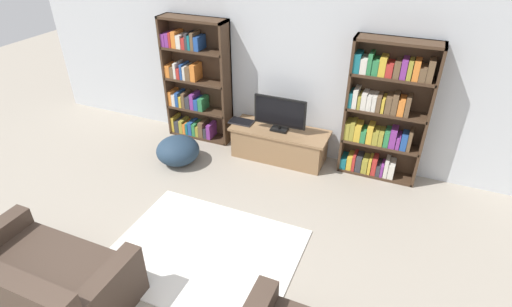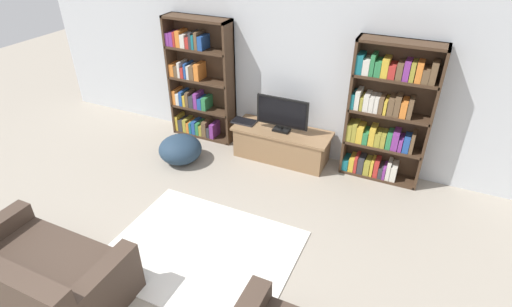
{
  "view_description": "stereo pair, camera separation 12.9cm",
  "coord_description": "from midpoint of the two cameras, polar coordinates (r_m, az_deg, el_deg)",
  "views": [
    {
      "loc": [
        1.55,
        -0.92,
        3.21
      ],
      "look_at": [
        -0.04,
        2.82,
        0.7
      ],
      "focal_mm": 28.0,
      "sensor_mm": 36.0,
      "label": 1
    },
    {
      "loc": [
        1.67,
        -0.87,
        3.21
      ],
      "look_at": [
        -0.04,
        2.82,
        0.7
      ],
      "focal_mm": 28.0,
      "sensor_mm": 36.0,
      "label": 2
    }
  ],
  "objects": [
    {
      "name": "television",
      "position": [
        5.65,
        2.76,
        5.73
      ],
      "size": [
        0.76,
        0.16,
        0.51
      ],
      "color": "black",
      "rests_on": "tv_stand"
    },
    {
      "name": "couch_left_sectional",
      "position": [
        4.38,
        -28.97,
        -15.85
      ],
      "size": [
        1.59,
        0.91,
        0.75
      ],
      "color": "#423328",
      "rests_on": "ground_plane"
    },
    {
      "name": "bookshelf_right",
      "position": [
        5.46,
        17.13,
        5.51
      ],
      "size": [
        1.04,
        0.3,
        1.9
      ],
      "color": "#422D1E",
      "rests_on": "ground_plane"
    },
    {
      "name": "area_rug",
      "position": [
        4.52,
        -8.25,
        -13.82
      ],
      "size": [
        1.99,
        1.57,
        0.02
      ],
      "color": "white",
      "rests_on": "ground_plane"
    },
    {
      "name": "wall_back",
      "position": [
        5.7,
        5.36,
        11.98
      ],
      "size": [
        8.8,
        0.06,
        2.6
      ],
      "color": "silver",
      "rests_on": "ground_plane"
    },
    {
      "name": "beanbag_ottoman",
      "position": [
        5.92,
        -11.7,
        0.43
      ],
      "size": [
        0.62,
        0.62,
        0.4
      ],
      "primitive_type": "ellipsoid",
      "color": "#23384C",
      "rests_on": "ground_plane"
    },
    {
      "name": "laptop",
      "position": [
        5.98,
        -2.73,
        4.56
      ],
      "size": [
        0.35,
        0.21,
        0.03
      ],
      "color": "#28282D",
      "rests_on": "tv_stand"
    },
    {
      "name": "bookshelf_left",
      "position": [
        6.34,
        -9.37,
        9.88
      ],
      "size": [
        1.04,
        0.3,
        1.9
      ],
      "color": "#422D1E",
      "rests_on": "ground_plane"
    },
    {
      "name": "tv_stand",
      "position": [
        5.9,
        2.71,
        1.42
      ],
      "size": [
        1.43,
        0.54,
        0.47
      ],
      "color": "#8E6B47",
      "rests_on": "ground_plane"
    }
  ]
}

